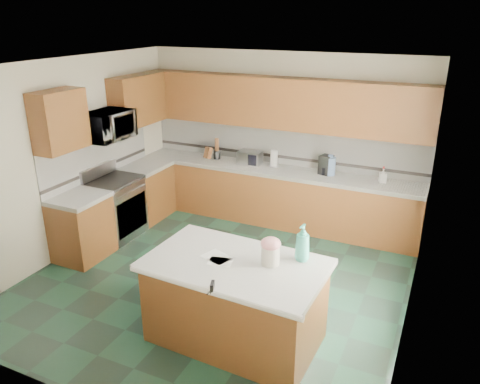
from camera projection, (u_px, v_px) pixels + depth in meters
The scene contains 52 objects.
floor at pixel (218, 279), 6.07m from camera, with size 4.60×4.60×0.00m, color black.
ceiling at pixel (214, 66), 5.10m from camera, with size 4.60×4.60×0.00m, color white.
wall_back at pixel (283, 138), 7.55m from camera, with size 4.60×0.04×2.70m, color beige.
wall_front at pixel (78, 274), 3.62m from camera, with size 4.60×0.04×2.70m, color beige.
wall_left at pixel (68, 158), 6.49m from camera, with size 0.04×4.60×2.70m, color beige.
wall_right at pixel (422, 215), 4.68m from camera, with size 0.04×4.60×2.70m, color beige.
back_base_cab at pixel (274, 197), 7.61m from camera, with size 4.60×0.60×0.86m, color #321C0B.
back_countertop at pixel (275, 170), 7.45m from camera, with size 4.60×0.64×0.06m, color white.
back_upper_cab at pixel (280, 103), 7.18m from camera, with size 4.60×0.33×0.78m, color #321C0B.
back_backsplash at pixel (282, 145), 7.57m from camera, with size 4.60×0.02×0.63m, color silver.
back_accent_band at pixel (281, 157), 7.63m from camera, with size 4.60×0.01×0.05m, color black.
left_base_cab_rear at pixel (147, 193), 7.79m from camera, with size 0.60×0.82×0.86m, color #321C0B.
left_counter_rear at pixel (145, 167), 7.63m from camera, with size 0.64×0.82×0.06m, color white.
left_base_cab_front at pixel (82, 229), 6.50m from camera, with size 0.60×0.72×0.86m, color #321C0B.
left_counter_front at pixel (78, 198), 6.33m from camera, with size 0.64×0.72×0.06m, color white.
left_backsplash at pixel (98, 156), 6.99m from camera, with size 0.02×2.30×0.63m, color silver.
left_accent_band at pixel (99, 168), 7.06m from camera, with size 0.01×2.30×0.05m, color black.
left_upper_cab_rear at pixel (138, 100), 7.42m from camera, with size 0.33×1.09×0.78m, color #321C0B.
left_upper_cab_front at pixel (60, 121), 6.01m from camera, with size 0.33×0.72×0.78m, color #321C0B.
range_body at pixel (116, 209), 7.12m from camera, with size 0.60×0.76×0.88m, color #B7B7BC.
range_oven_door at pixel (132, 215), 7.02m from camera, with size 0.02×0.68×0.55m, color black.
range_cooktop at pixel (113, 181), 6.95m from camera, with size 0.62×0.78×0.04m, color black.
range_handle at pixel (131, 191), 6.87m from camera, with size 0.02×0.02×0.66m, color #B7B7BC.
range_backguard at pixel (99, 171), 7.01m from camera, with size 0.06×0.76×0.18m, color #B7B7BC.
microwave at pixel (107, 126), 6.65m from camera, with size 0.73×0.50×0.41m, color #B7B7BC.
island_base at pixel (235, 303), 4.83m from camera, with size 1.69×0.96×0.86m, color #321C0B.
island_top at pixel (235, 265), 4.67m from camera, with size 1.79×1.06×0.06m, color white.
island_bullnose at pixel (210, 292), 4.22m from camera, with size 0.06×0.06×1.79m, color white.
treat_jar at pixel (270, 255), 4.59m from camera, with size 0.18×0.18×0.19m, color silver.
treat_jar_lid at pixel (271, 244), 4.55m from camera, with size 0.20×0.20×0.12m, color pink.
treat_jar_knob at pixel (271, 240), 4.53m from camera, with size 0.02×0.02×0.06m, color tan.
treat_jar_knob_end_l at pixel (268, 239), 4.54m from camera, with size 0.03×0.03×0.03m, color tan.
treat_jar_knob_end_r at pixel (274, 240), 4.52m from camera, with size 0.03×0.03×0.03m, color tan.
soap_bottle_island at pixel (303, 243), 4.63m from camera, with size 0.15×0.15×0.39m, color teal.
paper_sheet_a at pixel (220, 262), 4.66m from camera, with size 0.24×0.18×0.00m, color white.
paper_sheet_b at pixel (217, 257), 4.75m from camera, with size 0.29×0.22×0.00m, color white.
clamp_body at pixel (212, 287), 4.21m from camera, with size 0.03×0.10×0.09m, color black.
clamp_handle at pixel (209, 292), 4.17m from camera, with size 0.02×0.02×0.07m, color black.
knife_block at pixel (208, 153), 7.93m from camera, with size 0.10×0.09×0.19m, color #472814.
utensil_crock at pixel (217, 155), 7.90m from camera, with size 0.12×0.12×0.14m, color black.
utensil_bundle at pixel (217, 144), 7.84m from camera, with size 0.07×0.07×0.21m, color #472814.
toaster_oven at pixel (250, 158), 7.62m from camera, with size 0.37×0.26×0.22m, color #B7B7BC.
toaster_oven_door at pixel (247, 160), 7.52m from camera, with size 0.33×0.01×0.18m, color black.
paper_towel at pixel (274, 158), 7.50m from camera, with size 0.12×0.12×0.26m, color white.
paper_towel_base at pixel (274, 166), 7.54m from camera, with size 0.17×0.17×0.01m, color #B7B7BC.
water_jug at pixel (330, 166), 7.10m from camera, with size 0.17×0.17×0.28m, color #5C79A5.
water_jug_neck at pixel (331, 156), 7.04m from camera, with size 0.08×0.08×0.04m, color #5C79A5.
coffee_maker at pixel (326, 165), 7.14m from camera, with size 0.17×0.19×0.29m, color black.
coffee_carafe at pixel (325, 171), 7.13m from camera, with size 0.12×0.12×0.12m, color black.
soap_bottle_back at pixel (383, 176), 6.79m from camera, with size 0.09×0.10×0.21m, color white.
soap_back_cap at pixel (384, 168), 6.75m from camera, with size 0.02×0.02×0.03m, color red.
window_light_proxy at pixel (419, 207), 4.47m from camera, with size 0.02×1.40×1.10m, color white.
Camera 1 is at (2.46, -4.66, 3.25)m, focal length 35.00 mm.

